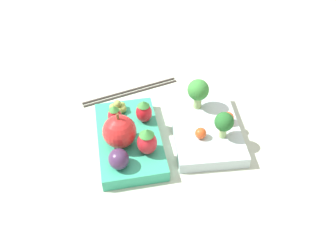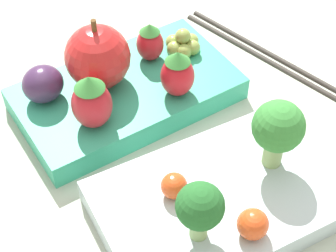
# 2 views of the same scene
# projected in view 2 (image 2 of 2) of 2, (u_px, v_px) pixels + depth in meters

# --- Properties ---
(ground_plane) EXTENTS (4.00, 4.00, 0.00)m
(ground_plane) POSITION_uv_depth(u_px,v_px,m) (171.00, 148.00, 0.49)
(ground_plane) COLOR #ADB7A3
(bento_box_savoury) EXTENTS (0.20, 0.15, 0.02)m
(bento_box_savoury) POSITION_uv_depth(u_px,v_px,m) (218.00, 202.00, 0.44)
(bento_box_savoury) COLOR silver
(bento_box_savoury) RESTS_ON ground_plane
(bento_box_fruit) EXTENTS (0.21, 0.12, 0.02)m
(bento_box_fruit) POSITION_uv_depth(u_px,v_px,m) (126.00, 94.00, 0.52)
(bento_box_fruit) COLOR #33A87F
(bento_box_fruit) RESTS_ON ground_plane
(broccoli_floret_0) EXTENTS (0.03, 0.03, 0.05)m
(broccoli_floret_0) POSITION_uv_depth(u_px,v_px,m) (200.00, 208.00, 0.38)
(broccoli_floret_0) COLOR #93B770
(broccoli_floret_0) RESTS_ON bento_box_savoury
(broccoli_floret_1) EXTENTS (0.04, 0.04, 0.06)m
(broccoli_floret_1) POSITION_uv_depth(u_px,v_px,m) (278.00, 128.00, 0.42)
(broccoli_floret_1) COLOR #93B770
(broccoli_floret_1) RESTS_ON bento_box_savoury
(cherry_tomato_0) EXTENTS (0.02, 0.02, 0.02)m
(cherry_tomato_0) POSITION_uv_depth(u_px,v_px,m) (253.00, 224.00, 0.40)
(cherry_tomato_0) COLOR #DB4C1E
(cherry_tomato_0) RESTS_ON bento_box_savoury
(cherry_tomato_1) EXTENTS (0.02, 0.02, 0.02)m
(cherry_tomato_1) POSITION_uv_depth(u_px,v_px,m) (174.00, 186.00, 0.42)
(cherry_tomato_1) COLOR #DB4C1E
(cherry_tomato_1) RESTS_ON bento_box_savoury
(apple) EXTENTS (0.06, 0.06, 0.07)m
(apple) POSITION_uv_depth(u_px,v_px,m) (98.00, 57.00, 0.49)
(apple) COLOR red
(apple) RESTS_ON bento_box_fruit
(strawberry_0) EXTENTS (0.03, 0.03, 0.05)m
(strawberry_0) POSITION_uv_depth(u_px,v_px,m) (92.00, 102.00, 0.46)
(strawberry_0) COLOR red
(strawberry_0) RESTS_ON bento_box_fruit
(strawberry_1) EXTENTS (0.03, 0.03, 0.04)m
(strawberry_1) POSITION_uv_depth(u_px,v_px,m) (150.00, 42.00, 0.52)
(strawberry_1) COLOR red
(strawberry_1) RESTS_ON bento_box_fruit
(strawberry_2) EXTENTS (0.03, 0.03, 0.05)m
(strawberry_2) POSITION_uv_depth(u_px,v_px,m) (177.00, 74.00, 0.49)
(strawberry_2) COLOR red
(strawberry_2) RESTS_ON bento_box_fruit
(plum) EXTENTS (0.04, 0.03, 0.03)m
(plum) POSITION_uv_depth(u_px,v_px,m) (43.00, 84.00, 0.49)
(plum) COLOR #42284C
(plum) RESTS_ON bento_box_fruit
(grape_cluster) EXTENTS (0.03, 0.03, 0.03)m
(grape_cluster) POSITION_uv_depth(u_px,v_px,m) (183.00, 44.00, 0.54)
(grape_cluster) COLOR #8EA84C
(grape_cluster) RESTS_ON bento_box_fruit
(chopsticks_pair) EXTENTS (0.05, 0.21, 0.01)m
(chopsticks_pair) POSITION_uv_depth(u_px,v_px,m) (269.00, 56.00, 0.57)
(chopsticks_pair) COLOR #332D28
(chopsticks_pair) RESTS_ON ground_plane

